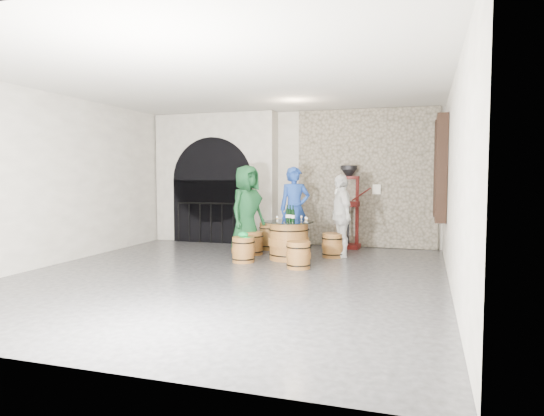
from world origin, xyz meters
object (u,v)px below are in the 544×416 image
(barrel_table, at_px, (289,241))
(side_barrel, at_px, (269,236))
(barrel_stool_near_left, at_px, (243,250))
(wine_bottle_right, at_px, (290,215))
(barrel_stool_far, at_px, (294,241))
(person_white, at_px, (341,216))
(person_blue, at_px, (295,209))
(barrel_stool_left, at_px, (253,243))
(barrel_stool_right, at_px, (333,245))
(barrel_stool_near_right, at_px, (299,255))
(wine_bottle_left, at_px, (287,215))
(wine_bottle_center, at_px, (293,215))
(corking_press, at_px, (349,200))
(person_green, at_px, (247,210))

(barrel_table, xyz_separation_m, side_barrel, (-0.77, 1.10, -0.08))
(barrel_stool_near_left, xyz_separation_m, wine_bottle_right, (0.76, 0.63, 0.65))
(wine_bottle_right, bearing_deg, barrel_stool_far, 99.68)
(person_white, bearing_deg, barrel_stool_far, -132.92)
(person_blue, bearing_deg, side_barrel, 146.77)
(barrel_stool_left, bearing_deg, barrel_stool_right, 6.13)
(barrel_stool_near_right, relative_size, wine_bottle_left, 1.50)
(barrel_stool_near_left, height_order, wine_bottle_center, wine_bottle_center)
(barrel_stool_near_right, bearing_deg, wine_bottle_right, 114.40)
(barrel_table, distance_m, barrel_stool_near_right, 0.95)
(barrel_stool_far, bearing_deg, side_barrel, 165.43)
(barrel_stool_left, height_order, corking_press, corking_press)
(barrel_table, xyz_separation_m, person_white, (0.93, 0.61, 0.47))
(wine_bottle_right, xyz_separation_m, side_barrel, (-0.78, 1.03, -0.59))
(barrel_table, height_order, wine_bottle_center, wine_bottle_center)
(side_barrel, bearing_deg, wine_bottle_left, -54.93)
(person_green, distance_m, wine_bottle_center, 1.21)
(person_blue, bearing_deg, barrel_stool_right, -54.61)
(barrel_stool_left, distance_m, person_blue, 1.21)
(barrel_stool_near_right, distance_m, wine_bottle_left, 1.21)
(barrel_stool_near_left, relative_size, wine_bottle_right, 1.50)
(barrel_stool_right, xyz_separation_m, person_green, (-1.82, -0.12, 0.70))
(barrel_stool_left, height_order, barrel_stool_right, same)
(person_white, relative_size, wine_bottle_center, 5.20)
(wine_bottle_center, bearing_deg, corking_press, 66.17)
(barrel_stool_near_right, xyz_separation_m, side_barrel, (-1.19, 1.94, 0.06))
(barrel_table, relative_size, wine_bottle_right, 3.03)
(barrel_stool_near_left, height_order, wine_bottle_left, wine_bottle_left)
(barrel_stool_near_right, height_order, person_white, person_white)
(barrel_table, xyz_separation_m, person_green, (-1.03, 0.39, 0.56))
(barrel_table, relative_size, person_white, 0.58)
(side_barrel, bearing_deg, barrel_stool_near_left, -89.30)
(wine_bottle_center, relative_size, wine_bottle_right, 1.00)
(wine_bottle_center, bearing_deg, person_white, 37.22)
(barrel_table, bearing_deg, wine_bottle_center, -18.01)
(person_blue, height_order, wine_bottle_right, person_blue)
(barrel_stool_near_left, bearing_deg, barrel_stool_near_right, -13.23)
(corking_press, bearing_deg, person_blue, -140.15)
(barrel_stool_near_left, bearing_deg, barrel_stool_left, 98.14)
(wine_bottle_right, bearing_deg, person_blue, 99.57)
(person_blue, bearing_deg, person_white, -47.22)
(barrel_stool_right, height_order, person_green, person_green)
(side_barrel, bearing_deg, barrel_stool_left, -98.10)
(barrel_stool_near_right, relative_size, wine_bottle_right, 1.50)
(wine_bottle_center, height_order, side_barrel, wine_bottle_center)
(barrel_stool_far, bearing_deg, barrel_stool_near_right, -72.51)
(barrel_stool_left, height_order, barrel_stool_near_left, same)
(barrel_table, relative_size, wine_bottle_center, 3.03)
(barrel_stool_right, relative_size, wine_bottle_left, 1.50)
(barrel_stool_left, height_order, wine_bottle_center, wine_bottle_center)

